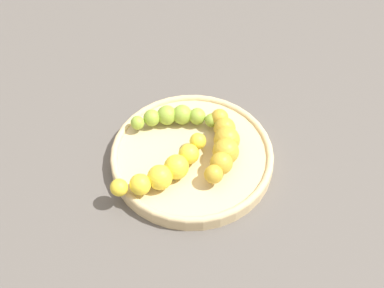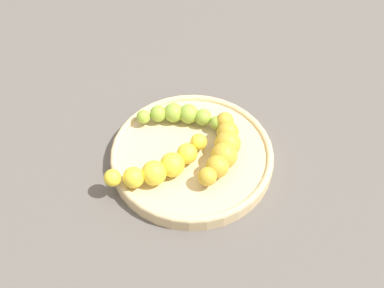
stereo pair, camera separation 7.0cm
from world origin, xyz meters
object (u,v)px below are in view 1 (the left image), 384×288
fruit_bowl (192,156)px  banana_green (175,117)px  banana_yellow (166,169)px  banana_spotted (224,145)px

fruit_bowl → banana_green: size_ratio=2.20×
fruit_bowl → banana_green: banana_green is taller
banana_yellow → banana_spotted: banana_spotted is taller
banana_yellow → fruit_bowl: bearing=101.4°
fruit_bowl → banana_yellow: bearing=-80.6°
fruit_bowl → banana_yellow: (0.01, -0.05, 0.02)m
fruit_bowl → banana_spotted: 0.05m
fruit_bowl → banana_yellow: size_ratio=1.51×
banana_yellow → banana_spotted: size_ratio=1.52×
banana_green → banana_yellow: 0.10m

